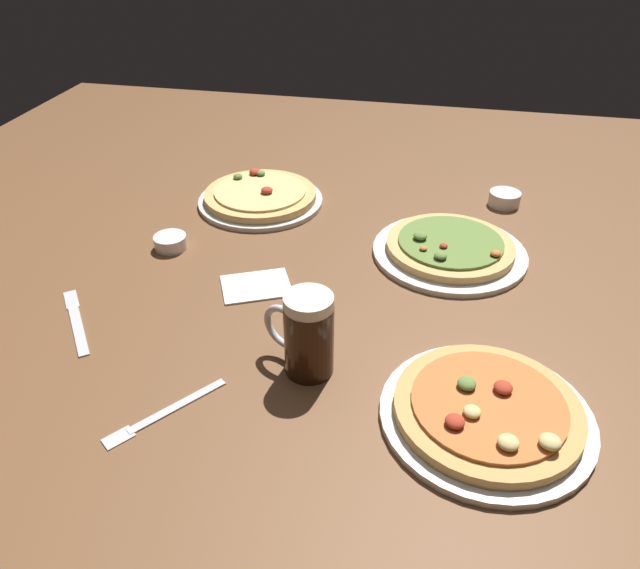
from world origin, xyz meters
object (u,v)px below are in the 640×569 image
(ramekin_sauce, at_px, (170,242))
(napkin_folded, at_px, (256,285))
(ramekin_butter, at_px, (504,199))
(beer_mug_dark, at_px, (307,334))
(pizza_plate_near, at_px, (487,412))
(pizza_plate_side, at_px, (450,249))
(knife_right, at_px, (76,320))
(fork_left, at_px, (164,413))
(pizza_plate_far, at_px, (260,197))

(ramekin_sauce, relative_size, napkin_folded, 0.53)
(napkin_folded, bearing_deg, ramekin_butter, 43.67)
(ramekin_sauce, xyz_separation_m, ramekin_butter, (0.72, 0.36, 0.00))
(beer_mug_dark, distance_m, napkin_folded, 0.27)
(pizza_plate_near, bearing_deg, ramekin_butter, 85.90)
(pizza_plate_side, relative_size, knife_right, 1.80)
(napkin_folded, xyz_separation_m, knife_right, (-0.29, -0.18, -0.00))
(ramekin_sauce, bearing_deg, fork_left, -67.94)
(knife_right, bearing_deg, fork_left, -35.76)
(beer_mug_dark, bearing_deg, fork_left, -142.57)
(pizza_plate_near, height_order, knife_right, pizza_plate_near)
(beer_mug_dark, bearing_deg, pizza_plate_far, 113.66)
(pizza_plate_near, xyz_separation_m, fork_left, (-0.48, -0.09, -0.01))
(beer_mug_dark, xyz_separation_m, napkin_folded, (-0.15, 0.21, -0.07))
(pizza_plate_far, relative_size, beer_mug_dark, 2.09)
(fork_left, bearing_deg, ramekin_butter, 57.34)
(ramekin_sauce, bearing_deg, knife_right, -102.77)
(knife_right, bearing_deg, napkin_folded, 31.28)
(beer_mug_dark, height_order, knife_right, beer_mug_dark)
(pizza_plate_side, bearing_deg, knife_right, -150.19)
(pizza_plate_far, height_order, pizza_plate_side, same)
(fork_left, bearing_deg, pizza_plate_side, 53.92)
(fork_left, bearing_deg, pizza_plate_near, 10.60)
(fork_left, bearing_deg, beer_mug_dark, 37.43)
(pizza_plate_far, bearing_deg, fork_left, -85.30)
(pizza_plate_side, bearing_deg, fork_left, -126.08)
(ramekin_butter, bearing_deg, fork_left, -122.66)
(pizza_plate_near, distance_m, pizza_plate_side, 0.47)
(beer_mug_dark, relative_size, napkin_folded, 1.10)
(beer_mug_dark, bearing_deg, ramekin_butter, 63.48)
(pizza_plate_far, xyz_separation_m, fork_left, (0.06, -0.71, -0.01))
(ramekin_butter, height_order, knife_right, ramekin_butter)
(beer_mug_dark, relative_size, knife_right, 0.81)
(pizza_plate_far, relative_size, pizza_plate_side, 0.94)
(pizza_plate_far, height_order, napkin_folded, pizza_plate_far)
(pizza_plate_near, xyz_separation_m, napkin_folded, (-0.44, 0.27, -0.01))
(pizza_plate_near, distance_m, pizza_plate_far, 0.82)
(ramekin_butter, height_order, napkin_folded, ramekin_butter)
(pizza_plate_near, height_order, ramekin_sauce, pizza_plate_near)
(pizza_plate_far, bearing_deg, pizza_plate_near, -49.33)
(pizza_plate_near, xyz_separation_m, ramekin_butter, (0.05, 0.74, 0.00))
(fork_left, bearing_deg, ramekin_sauce, 112.06)
(knife_right, bearing_deg, beer_mug_dark, -4.61)
(ramekin_butter, relative_size, napkin_folded, 0.57)
(ramekin_sauce, distance_m, ramekin_butter, 0.80)
(ramekin_sauce, bearing_deg, napkin_folded, -25.24)
(ramekin_sauce, xyz_separation_m, napkin_folded, (0.22, -0.11, -0.01))
(ramekin_butter, height_order, fork_left, ramekin_butter)
(pizza_plate_near, height_order, napkin_folded, pizza_plate_near)
(pizza_plate_far, xyz_separation_m, knife_right, (-0.19, -0.53, -0.01))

